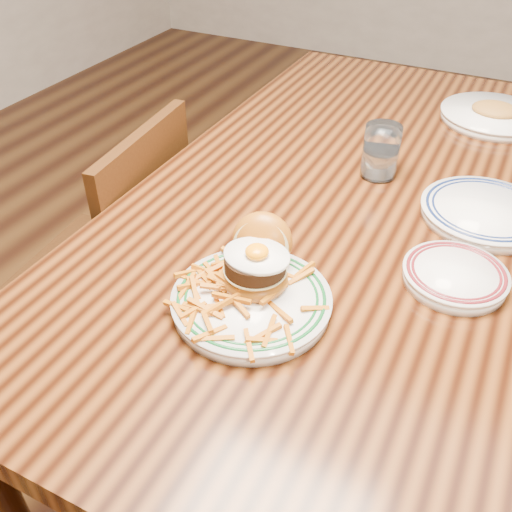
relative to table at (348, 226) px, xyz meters
The scene contains 8 objects.
floor 0.66m from the table, ahead, with size 6.00×6.00×0.00m, color black.
table is the anchor object (origin of this frame).
chair_left 0.62m from the table, 168.27° to the right, with size 0.43×0.43×0.83m.
main_plate 0.42m from the table, 94.85° to the right, with size 0.26×0.27×0.12m.
side_plate 0.34m from the table, 39.21° to the right, with size 0.18×0.18×0.03m.
rear_plate 0.28m from the table, ahead, with size 0.25×0.25×0.03m.
water_glass 0.17m from the table, 74.58° to the left, with size 0.08×0.08×0.12m.
far_plate 0.55m from the table, 67.27° to the left, with size 0.27×0.27×0.05m.
Camera 1 is at (0.28, -1.01, 1.38)m, focal length 40.00 mm.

